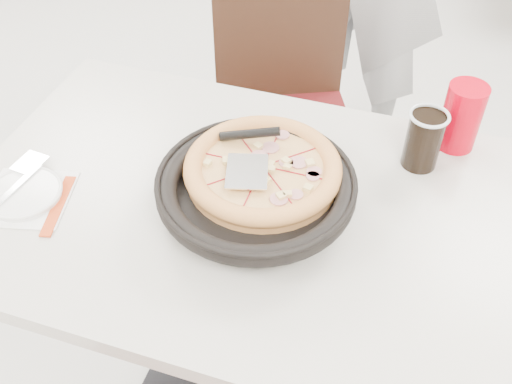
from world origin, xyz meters
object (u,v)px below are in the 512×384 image
(main_table, at_px, (244,304))
(cola_glass, at_px, (423,141))
(pizza_pan, at_px, (256,195))
(side_plate, at_px, (24,194))
(chair_far, at_px, (286,126))
(pizza, at_px, (263,174))
(red_cup, at_px, (461,117))

(main_table, relative_size, cola_glass, 9.23)
(pizza_pan, bearing_deg, side_plate, -166.07)
(chair_far, xyz_separation_m, pizza_pan, (0.11, -0.64, 0.32))
(pizza_pan, relative_size, cola_glass, 2.75)
(main_table, distance_m, pizza, 0.44)
(main_table, distance_m, cola_glass, 0.61)
(red_cup, bearing_deg, cola_glass, -126.58)
(pizza, bearing_deg, side_plate, -161.01)
(main_table, xyz_separation_m, pizza_pan, (0.04, -0.01, 0.42))
(pizza_pan, bearing_deg, chair_far, 99.55)
(pizza_pan, bearing_deg, red_cup, 42.90)
(pizza_pan, xyz_separation_m, side_plate, (-0.48, -0.12, -0.03))
(chair_far, distance_m, side_plate, 0.89)
(main_table, relative_size, chair_far, 1.26)
(main_table, bearing_deg, chair_far, 96.33)
(pizza_pan, bearing_deg, pizza, 90.40)
(main_table, xyz_separation_m, pizza, (0.04, 0.03, 0.44))
(main_table, relative_size, pizza_pan, 3.36)
(pizza_pan, distance_m, cola_glass, 0.40)
(red_cup, bearing_deg, pizza_pan, -137.10)
(chair_far, relative_size, pizza, 2.99)
(main_table, bearing_deg, pizza, 41.87)
(pizza, height_order, side_plate, pizza)
(chair_far, bearing_deg, pizza_pan, 74.90)
(main_table, height_order, pizza, pizza)
(side_plate, bearing_deg, pizza, 18.99)
(red_cup, bearing_deg, side_plate, -151.35)
(cola_glass, bearing_deg, pizza, -145.83)
(red_cup, bearing_deg, main_table, -140.87)
(pizza_pan, distance_m, side_plate, 0.50)
(main_table, height_order, red_cup, red_cup)
(side_plate, xyz_separation_m, cola_glass, (0.79, 0.37, 0.06))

